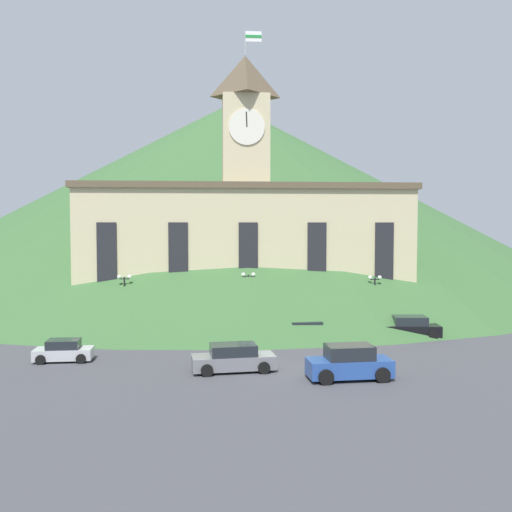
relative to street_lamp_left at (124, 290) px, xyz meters
The scene contains 13 objects.
ground_plane 18.72m from the street_lamp_left, 52.88° to the right, with size 160.00×160.00×0.00m, color #424247.
civic_building 12.99m from the street_lamp_left, 26.21° to the left, with size 32.63×8.75×28.34m.
banner_fence 11.45m from the street_lamp_left, ahead, with size 31.90×0.12×2.20m.
hillside_backdrop 49.00m from the street_lamp_left, 76.56° to the left, with size 110.42×110.42×29.89m, color #386033.
street_lamp_left is the anchor object (origin of this frame).
street_lamp_far_left 11.00m from the street_lamp_left, ahead, with size 1.26×0.36×5.13m.
street_lamp_right 22.64m from the street_lamp_left, ahead, with size 1.26×0.36×4.78m.
car_silver_hatch 11.77m from the street_lamp_left, 102.88° to the right, with size 3.95×2.10×1.50m.
car_blue_van 23.70m from the street_lamp_left, 47.18° to the right, with size 5.21×2.62×2.10m.
car_black_suv 24.85m from the street_lamp_left, 11.55° to the right, with size 5.06×2.73×1.80m.
car_gray_pickup 17.54m from the street_lamp_left, 58.51° to the right, with size 5.48×2.80×1.75m.
car_green_wagon 16.46m from the street_lamp_left, 18.42° to the right, with size 4.70×2.34×1.55m.
pedestrian 12.15m from the street_lamp_left, 24.26° to the right, with size 0.52×0.52×1.69m.
Camera 1 is at (-3.50, -36.32, 9.36)m, focal length 40.00 mm.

